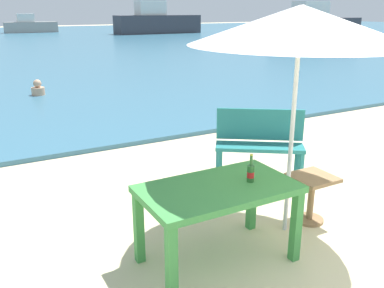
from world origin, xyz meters
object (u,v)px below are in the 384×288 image
(patio_umbrella, at_px, (300,25))
(boat_cargo_ship, at_px, (315,25))
(beer_bottle_amber, at_px, (251,172))
(boat_sailboat, at_px, (157,22))
(picnic_table_green, at_px, (218,197))
(side_table_wood, at_px, (312,192))
(bench_teal_center, at_px, (260,139))
(boat_tanker, at_px, (30,26))
(swimmer_person, at_px, (38,89))

(patio_umbrella, relative_size, boat_cargo_ship, 0.31)
(beer_bottle_amber, xyz_separation_m, boat_sailboat, (14.04, 33.15, 0.24))
(patio_umbrella, height_order, boat_sailboat, boat_sailboat)
(picnic_table_green, height_order, boat_cargo_ship, boat_cargo_ship)
(picnic_table_green, relative_size, side_table_wood, 2.59)
(picnic_table_green, bearing_deg, bench_teal_center, 42.58)
(boat_tanker, bearing_deg, boat_cargo_ship, -48.39)
(beer_bottle_amber, bearing_deg, side_table_wood, 11.69)
(picnic_table_green, xyz_separation_m, beer_bottle_amber, (0.31, -0.06, 0.20))
(swimmer_person, bearing_deg, boat_sailboat, 59.33)
(beer_bottle_amber, bearing_deg, picnic_table_green, 169.45)
(patio_umbrella, bearing_deg, side_table_wood, 3.01)
(patio_umbrella, height_order, swimmer_person, patio_umbrella)
(side_table_wood, xyz_separation_m, swimmer_person, (-1.46, 8.49, -0.11))
(side_table_wood, bearing_deg, swimmer_person, 99.75)
(picnic_table_green, bearing_deg, side_table_wood, 6.56)
(picnic_table_green, height_order, side_table_wood, picnic_table_green)
(beer_bottle_amber, xyz_separation_m, patio_umbrella, (0.63, 0.19, 1.26))
(picnic_table_green, distance_m, bench_teal_center, 2.20)
(beer_bottle_amber, relative_size, bench_teal_center, 0.22)
(patio_umbrella, height_order, boat_tanker, patio_umbrella)
(beer_bottle_amber, distance_m, patio_umbrella, 1.43)
(patio_umbrella, xyz_separation_m, bench_teal_center, (0.68, 1.36, -1.58))
(patio_umbrella, xyz_separation_m, boat_sailboat, (13.41, 32.96, -1.02))
(boat_sailboat, height_order, boat_tanker, boat_sailboat)
(boat_sailboat, bearing_deg, patio_umbrella, -112.14)
(picnic_table_green, bearing_deg, swimmer_person, 90.98)
(patio_umbrella, distance_m, bench_teal_center, 2.19)
(patio_umbrella, xyz_separation_m, side_table_wood, (0.37, 0.02, -1.76))
(boat_cargo_ship, distance_m, boat_tanker, 25.90)
(patio_umbrella, height_order, boat_cargo_ship, boat_cargo_ship)
(picnic_table_green, height_order, boat_sailboat, boat_sailboat)
(beer_bottle_amber, xyz_separation_m, boat_cargo_ship, (21.40, 20.95, 0.19))
(bench_teal_center, relative_size, boat_tanker, 0.25)
(picnic_table_green, bearing_deg, boat_cargo_ship, 43.91)
(beer_bottle_amber, height_order, bench_teal_center, beer_bottle_amber)
(picnic_table_green, height_order, bench_teal_center, bench_teal_center)
(picnic_table_green, distance_m, side_table_wood, 1.35)
(side_table_wood, height_order, boat_sailboat, boat_sailboat)
(picnic_table_green, distance_m, boat_tanker, 40.51)
(boat_cargo_ship, relative_size, boat_sailboat, 0.95)
(boat_sailboat, bearing_deg, bench_teal_center, -111.94)
(side_table_wood, distance_m, bench_teal_center, 1.39)
(patio_umbrella, xyz_separation_m, boat_cargo_ship, (20.77, 20.76, -1.07))
(picnic_table_green, bearing_deg, beer_bottle_amber, -10.55)
(bench_teal_center, height_order, boat_sailboat, boat_sailboat)
(side_table_wood, bearing_deg, beer_bottle_amber, -168.31)
(patio_umbrella, xyz_separation_m, swimmer_person, (-1.09, 8.51, -1.88))
(patio_umbrella, xyz_separation_m, boat_tanker, (3.57, 40.12, -1.42))
(boat_sailboat, bearing_deg, side_table_wood, -111.60)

